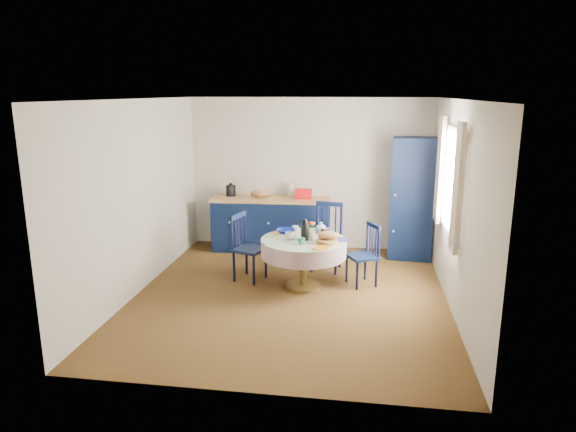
% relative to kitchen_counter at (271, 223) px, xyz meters
% --- Properties ---
extents(floor, '(4.50, 4.50, 0.00)m').
position_rel_kitchen_counter_xyz_m(floor, '(0.61, -1.96, -0.46)').
color(floor, black).
rests_on(floor, ground).
extents(ceiling, '(4.50, 4.50, 0.00)m').
position_rel_kitchen_counter_xyz_m(ceiling, '(0.61, -1.96, 2.04)').
color(ceiling, white).
rests_on(ceiling, wall_back).
extents(wall_back, '(4.00, 0.02, 2.50)m').
position_rel_kitchen_counter_xyz_m(wall_back, '(0.61, 0.29, 0.79)').
color(wall_back, beige).
rests_on(wall_back, floor).
extents(wall_left, '(0.02, 4.50, 2.50)m').
position_rel_kitchen_counter_xyz_m(wall_left, '(-1.39, -1.96, 0.79)').
color(wall_left, beige).
rests_on(wall_left, floor).
extents(wall_right, '(0.02, 4.50, 2.50)m').
position_rel_kitchen_counter_xyz_m(wall_right, '(2.61, -1.96, 0.79)').
color(wall_right, beige).
rests_on(wall_right, floor).
extents(window, '(0.10, 1.74, 1.45)m').
position_rel_kitchen_counter_xyz_m(window, '(2.56, -1.66, 1.07)').
color(window, white).
rests_on(window, wall_right).
extents(kitchen_counter, '(2.00, 0.70, 1.12)m').
position_rel_kitchen_counter_xyz_m(kitchen_counter, '(0.00, 0.00, 0.00)').
color(kitchen_counter, black).
rests_on(kitchen_counter, floor).
extents(pantry_cabinet, '(0.71, 0.54, 1.91)m').
position_rel_kitchen_counter_xyz_m(pantry_cabinet, '(2.27, -0.09, 0.50)').
color(pantry_cabinet, black).
rests_on(pantry_cabinet, floor).
extents(dining_table, '(1.16, 1.14, 0.97)m').
position_rel_kitchen_counter_xyz_m(dining_table, '(0.75, -1.66, 0.11)').
color(dining_table, '#533F17').
rests_on(dining_table, floor).
extents(chair_left, '(0.51, 0.52, 0.94)m').
position_rel_kitchen_counter_xyz_m(chair_left, '(-0.08, -1.44, 0.02)').
color(chair_left, black).
rests_on(chair_left, floor).
extents(chair_far, '(0.50, 0.48, 1.00)m').
position_rel_kitchen_counter_xyz_m(chair_far, '(1.00, -0.85, 0.05)').
color(chair_far, black).
rests_on(chair_far, floor).
extents(chair_right, '(0.50, 0.51, 0.85)m').
position_rel_kitchen_counter_xyz_m(chair_right, '(1.55, -1.41, -0.02)').
color(chair_right, black).
rests_on(chair_right, floor).
extents(mug_a, '(0.13, 0.13, 0.10)m').
position_rel_kitchen_counter_xyz_m(mug_a, '(0.56, -1.70, 0.28)').
color(mug_a, silver).
rests_on(mug_a, dining_table).
extents(mug_b, '(0.09, 0.09, 0.09)m').
position_rel_kitchen_counter_xyz_m(mug_b, '(0.74, -1.91, 0.27)').
color(mug_b, '#2E6C5E').
rests_on(mug_b, dining_table).
extents(mug_c, '(0.11, 0.11, 0.09)m').
position_rel_kitchen_counter_xyz_m(mug_c, '(0.99, -1.38, 0.27)').
color(mug_c, black).
rests_on(mug_c, dining_table).
extents(mug_d, '(0.09, 0.09, 0.09)m').
position_rel_kitchen_counter_xyz_m(mug_d, '(0.59, -1.32, 0.27)').
color(mug_d, silver).
rests_on(mug_d, dining_table).
extents(cobalt_bowl, '(0.25, 0.25, 0.06)m').
position_rel_kitchen_counter_xyz_m(cobalt_bowl, '(0.47, -1.42, 0.26)').
color(cobalt_bowl, navy).
rests_on(cobalt_bowl, dining_table).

